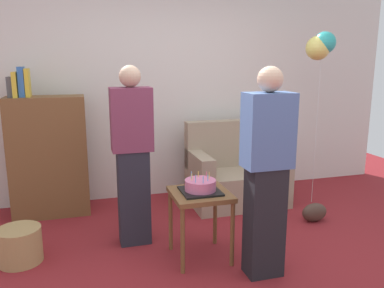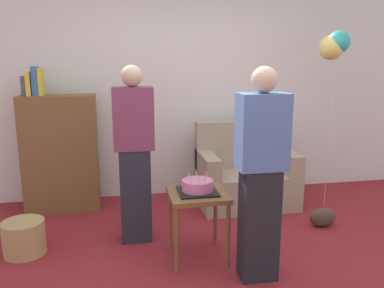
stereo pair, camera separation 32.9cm
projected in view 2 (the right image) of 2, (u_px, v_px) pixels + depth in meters
The scene contains 11 objects.
ground_plane at pixel (219, 273), 3.12m from camera, with size 8.00×8.00×0.00m, color maroon.
wall_back at pixel (179, 87), 4.81m from camera, with size 6.00×0.10×2.70m, color silver.
couch at pixel (245, 176), 4.58m from camera, with size 1.10×0.70×0.96m.
bookshelf at pixel (60, 152), 4.34m from camera, with size 0.80×0.36×1.61m.
side_table at pixel (197, 202), 3.27m from camera, with size 0.48×0.48×0.59m.
birthday_cake at pixel (197, 186), 3.24m from camera, with size 0.32×0.32×0.17m.
person_blowing_candles at pixel (134, 154), 3.54m from camera, with size 0.36×0.22×1.63m.
person_holding_cake at pixel (261, 175), 2.90m from camera, with size 0.36×0.22×1.63m.
wicker_basket at pixel (24, 238), 3.41m from camera, with size 0.36×0.36×0.30m, color #A88451.
handbag at pixel (323, 217), 3.98m from camera, with size 0.28×0.14×0.20m, color #473328.
balloon_bunch at pixel (334, 45), 4.14m from camera, with size 0.31×0.29×1.98m.
Camera 2 is at (-0.73, -2.75, 1.67)m, focal length 36.47 mm.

